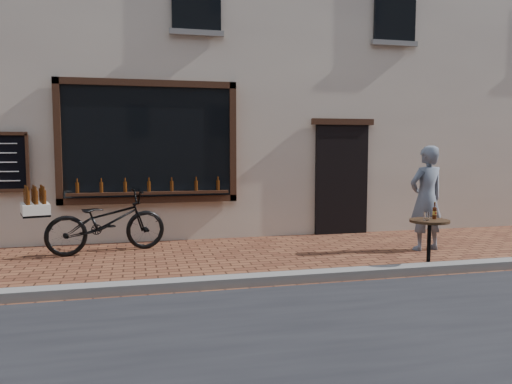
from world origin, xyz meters
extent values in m
plane|color=#572D1C|center=(0.00, 0.00, 0.00)|extent=(90.00, 90.00, 0.00)
cube|color=slate|center=(0.00, 0.20, 0.06)|extent=(90.00, 0.25, 0.12)
cube|color=beige|center=(0.00, 6.50, 5.00)|extent=(28.00, 6.00, 10.00)
cube|color=black|center=(-1.90, 3.45, 1.85)|extent=(3.00, 0.06, 2.00)
cube|color=black|center=(-1.90, 3.43, 2.91)|extent=(3.24, 0.10, 0.12)
cube|color=black|center=(-1.90, 3.43, 0.79)|extent=(3.24, 0.10, 0.12)
cube|color=black|center=(-3.46, 3.43, 1.85)|extent=(0.12, 0.10, 2.24)
cube|color=black|center=(-0.34, 3.43, 1.85)|extent=(0.12, 0.10, 2.24)
cube|color=black|center=(-1.90, 3.38, 0.92)|extent=(2.90, 0.16, 0.05)
cube|color=black|center=(1.90, 3.46, 1.10)|extent=(1.10, 0.10, 2.20)
cube|color=black|center=(1.90, 3.43, 2.26)|extent=(1.30, 0.10, 0.12)
cube|color=black|center=(-4.30, 3.44, 1.50)|extent=(0.62, 0.04, 0.92)
cylinder|color=#3D1C07|center=(-3.15, 3.38, 1.04)|extent=(0.06, 0.06, 0.19)
cylinder|color=#3D1C07|center=(-2.73, 3.38, 1.04)|extent=(0.06, 0.06, 0.19)
cylinder|color=#3D1C07|center=(-2.32, 3.38, 1.04)|extent=(0.06, 0.06, 0.19)
cylinder|color=#3D1C07|center=(-1.90, 3.38, 1.04)|extent=(0.06, 0.06, 0.19)
cylinder|color=#3D1C07|center=(-1.48, 3.38, 1.04)|extent=(0.06, 0.06, 0.19)
cylinder|color=#3D1C07|center=(-1.07, 3.38, 1.04)|extent=(0.06, 0.06, 0.19)
cylinder|color=#3D1C07|center=(-0.65, 3.38, 1.04)|extent=(0.06, 0.06, 0.19)
cube|color=black|center=(3.00, 3.46, 4.60)|extent=(0.90, 0.06, 1.40)
imported|color=black|center=(-2.63, 2.68, 0.52)|extent=(2.07, 1.18, 1.03)
cube|color=black|center=(-3.68, 2.39, 0.71)|extent=(0.52, 0.63, 0.03)
cube|color=silver|center=(-3.68, 2.39, 0.81)|extent=(0.53, 0.66, 0.16)
cylinder|color=#3D1C07|center=(-3.51, 2.22, 1.00)|extent=(0.06, 0.06, 0.22)
cylinder|color=#3D1C07|center=(-3.62, 2.19, 1.00)|extent=(0.06, 0.06, 0.22)
cylinder|color=#3D1C07|center=(-3.73, 2.16, 1.00)|extent=(0.06, 0.06, 0.22)
cylinder|color=#3D1C07|center=(-3.55, 2.35, 1.00)|extent=(0.06, 0.06, 0.22)
cylinder|color=#3D1C07|center=(-3.66, 2.32, 1.00)|extent=(0.06, 0.06, 0.22)
cylinder|color=#3D1C07|center=(-3.77, 2.29, 1.00)|extent=(0.06, 0.06, 0.22)
cylinder|color=#3D1C07|center=(-3.59, 2.48, 1.00)|extent=(0.06, 0.06, 0.22)
cylinder|color=#3D1C07|center=(-3.70, 2.45, 1.00)|extent=(0.06, 0.06, 0.22)
cylinder|color=#3D1C07|center=(-3.81, 2.42, 1.00)|extent=(0.06, 0.06, 0.22)
cylinder|color=#3D1C07|center=(-3.62, 2.62, 1.00)|extent=(0.06, 0.06, 0.22)
cylinder|color=#3D1C07|center=(-3.73, 2.58, 1.00)|extent=(0.06, 0.06, 0.22)
cylinder|color=#3D1C07|center=(-3.84, 2.55, 1.00)|extent=(0.06, 0.06, 0.22)
cylinder|color=black|center=(1.95, 0.40, 0.01)|extent=(0.41, 0.41, 0.03)
cylinder|color=black|center=(1.95, 0.40, 0.36)|extent=(0.06, 0.06, 0.66)
cylinder|color=black|center=(1.95, 0.40, 0.70)|extent=(0.56, 0.56, 0.04)
cylinder|color=gold|center=(2.07, 0.45, 0.81)|extent=(0.06, 0.06, 0.06)
cylinder|color=white|center=(1.86, 0.33, 0.78)|extent=(0.07, 0.07, 0.12)
imported|color=slate|center=(2.66, 1.61, 0.89)|extent=(0.71, 0.52, 1.78)
camera|label=1|loc=(-2.13, -5.91, 1.77)|focal=35.00mm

